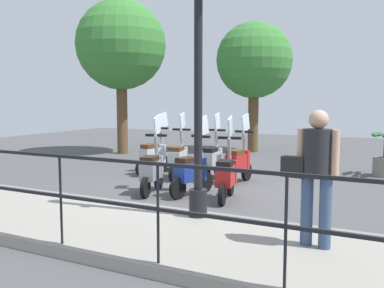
{
  "coord_description": "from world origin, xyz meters",
  "views": [
    {
      "loc": [
        -7.89,
        -3.6,
        1.86
      ],
      "look_at": [
        0.2,
        0.5,
        0.9
      ],
      "focal_mm": 40.0,
      "sensor_mm": 36.0,
      "label": 1
    }
  ],
  "objects": [
    {
      "name": "scooter_far_3",
      "position": [
        1.02,
        1.97,
        0.48
      ],
      "size": [
        1.22,
        0.49,
        1.54
      ],
      "rotation": [
        0.0,
        0.0,
        -0.2
      ],
      "color": "black",
      "rests_on": "ground_plane"
    },
    {
      "name": "tree_distant",
      "position": [
        6.43,
        1.25,
        3.16
      ],
      "size": [
        2.62,
        2.62,
        4.5
      ],
      "color": "brown",
      "rests_on": "ground_plane"
    },
    {
      "name": "scooter_near_2",
      "position": [
        -0.85,
        0.85,
        0.48
      ],
      "size": [
        1.21,
        0.51,
        1.54
      ],
      "rotation": [
        0.0,
        0.0,
        0.24
      ],
      "color": "black",
      "rests_on": "ground_plane"
    },
    {
      "name": "scooter_near_1",
      "position": [
        -0.66,
        0.07,
        0.48
      ],
      "size": [
        1.22,
        0.5,
        1.54
      ],
      "rotation": [
        0.0,
        0.0,
        -0.23
      ],
      "color": "black",
      "rests_on": "ground_plane"
    },
    {
      "name": "fence_railing",
      "position": [
        -4.2,
        -0.0,
        0.9
      ],
      "size": [
        0.04,
        16.03,
        1.07
      ],
      "color": "black",
      "rests_on": "promenade_walkway"
    },
    {
      "name": "pedestrian_with_bag",
      "position": [
        -2.94,
        -2.67,
        1.08
      ],
      "size": [
        0.37,
        0.66,
        1.59
      ],
      "rotation": [
        0.0,
        0.0,
        -0.16
      ],
      "color": "#384C70",
      "rests_on": "promenade_walkway"
    },
    {
      "name": "scooter_far_2",
      "position": [
        0.81,
        1.17,
        0.48
      ],
      "size": [
        1.22,
        0.49,
        1.54
      ],
      "rotation": [
        0.0,
        0.0,
        0.2
      ],
      "color": "black",
      "rests_on": "ground_plane"
    },
    {
      "name": "scooter_far_1",
      "position": [
        1.0,
        0.39,
        0.48
      ],
      "size": [
        1.23,
        0.44,
        1.54
      ],
      "rotation": [
        0.0,
        0.0,
        0.06
      ],
      "color": "black",
      "rests_on": "ground_plane"
    },
    {
      "name": "scooter_near_0",
      "position": [
        -0.72,
        -0.68,
        0.48
      ],
      "size": [
        1.22,
        0.49,
        1.54
      ],
      "rotation": [
        0.0,
        0.0,
        0.2
      ],
      "color": "black",
      "rests_on": "ground_plane"
    },
    {
      "name": "lamp_post_near",
      "position": [
        -2.4,
        -0.92,
        1.92
      ],
      "size": [
        0.26,
        0.9,
        4.01
      ],
      "color": "black",
      "rests_on": "promenade_walkway"
    },
    {
      "name": "ground_plane",
      "position": [
        0.0,
        0.0,
        0.0
      ],
      "size": [
        28.0,
        28.0,
        0.0
      ],
      "primitive_type": "plane",
      "color": "#4C4C4F"
    },
    {
      "name": "tree_large",
      "position": [
        3.97,
        5.06,
        3.62
      ],
      "size": [
        2.99,
        2.99,
        5.15
      ],
      "color": "brown",
      "rests_on": "ground_plane"
    },
    {
      "name": "scooter_far_0",
      "position": [
        0.84,
        -0.32,
        0.48
      ],
      "size": [
        1.23,
        0.44,
        1.54
      ],
      "rotation": [
        0.0,
        0.0,
        -0.1
      ],
      "color": "black",
      "rests_on": "ground_plane"
    },
    {
      "name": "promenade_walkway",
      "position": [
        -3.15,
        0.0,
        0.07
      ],
      "size": [
        2.2,
        20.0,
        0.15
      ],
      "color": "gray",
      "rests_on": "ground_plane"
    }
  ]
}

